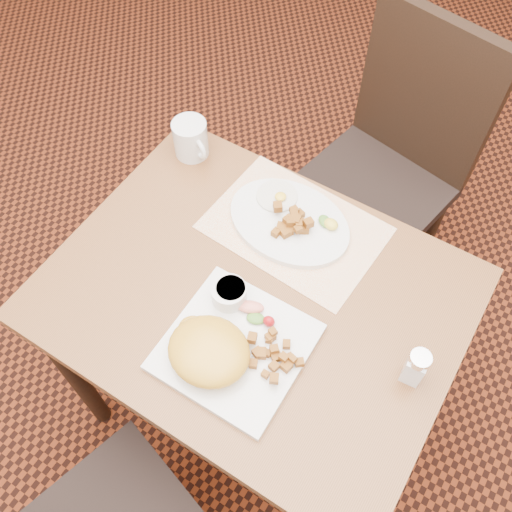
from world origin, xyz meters
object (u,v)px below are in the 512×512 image
Objects in this scene: table at (255,314)px; chair_far at (391,159)px; coffee_mug at (191,139)px; plate_oval at (289,222)px; plate_square at (236,347)px; salt_shaker at (416,367)px.

chair_far is (0.05, 0.72, -0.10)m from table.
table is 7.88× the size of coffee_mug.
plate_oval is 2.66× the size of coffee_mug.
chair_far is 0.66m from coffee_mug.
coffee_mug is at bearing 168.48° from plate_oval.
coffee_mug reaches higher than table.
plate_oval is at bearing 97.92° from table.
plate_square is 2.45× the size of coffee_mug.
plate_square is (-0.01, -0.86, 0.22)m from chair_far.
table is 9.00× the size of salt_shaker.
chair_far is 0.88m from plate_square.
salt_shaker reaches higher than plate_square.
plate_oval is (-0.03, 0.20, 0.12)m from table.
coffee_mug is (-0.73, 0.27, -0.00)m from salt_shaker.
plate_square is at bearing -157.77° from salt_shaker.
chair_far is at bearing 89.54° from plate_square.
plate_oval is at bearing -11.52° from coffee_mug.
salt_shaker is at bearing 125.47° from chair_far.
chair_far is at bearing 48.34° from coffee_mug.
plate_oval is at bearing 153.55° from salt_shaker.
plate_square is (0.04, -0.14, 0.12)m from table.
salt_shaker is (0.37, 0.00, 0.16)m from table.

